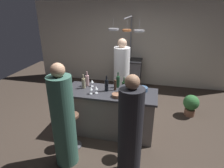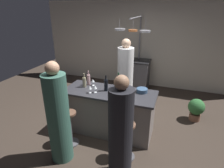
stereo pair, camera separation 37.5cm
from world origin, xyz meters
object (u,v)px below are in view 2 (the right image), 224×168
(guest_left, at_px, (58,117))
(wine_glass_near_right_guest, at_px, (90,88))
(bar_stool_right, at_px, (127,139))
(potted_plant, at_px, (196,108))
(wine_bottle_red, at_px, (122,88))
(bar_stool_left, at_px, (70,127))
(wine_bottle_green, at_px, (118,82))
(mixing_bowl_blue, at_px, (142,90))
(guest_right, at_px, (120,134))
(wine_bottle_dark, at_px, (106,85))
(stove_range, at_px, (136,74))
(wine_glass_near_left_guest, at_px, (93,81))
(mixing_bowl_wooden, at_px, (115,95))
(pepper_mill, at_px, (115,85))
(chef, at_px, (125,79))
(wine_bottle_white, at_px, (84,82))
(wine_bottle_rose, at_px, (89,79))
(wine_glass_by_chef, at_px, (95,87))

(guest_left, distance_m, wine_glass_near_right_guest, 0.85)
(bar_stool_right, xyz_separation_m, potted_plant, (1.16, 1.65, -0.08))
(potted_plant, relative_size, wine_bottle_red, 1.58)
(bar_stool_left, xyz_separation_m, wine_glass_near_right_guest, (0.22, 0.44, 0.63))
(wine_bottle_green, distance_m, wine_bottle_red, 0.34)
(potted_plant, height_order, mixing_bowl_blue, mixing_bowl_blue)
(bar_stool_right, distance_m, guest_right, 0.55)
(potted_plant, height_order, wine_bottle_dark, wine_bottle_dark)
(stove_range, distance_m, wine_glass_near_left_guest, 2.39)
(mixing_bowl_blue, bearing_deg, guest_left, -133.56)
(stove_range, height_order, wine_bottle_red, wine_bottle_red)
(bar_stool_left, height_order, mixing_bowl_wooden, mixing_bowl_wooden)
(bar_stool_right, height_order, wine_glass_near_left_guest, wine_glass_near_left_guest)
(pepper_mill, distance_m, wine_glass_near_right_guest, 0.49)
(mixing_bowl_wooden, bearing_deg, guest_right, -66.44)
(bar_stool_right, distance_m, potted_plant, 2.01)
(stove_range, relative_size, wine_bottle_dark, 2.84)
(stove_range, relative_size, wine_bottle_green, 2.81)
(chef, relative_size, potted_plant, 3.39)
(guest_right, xyz_separation_m, mixing_bowl_wooden, (-0.36, 0.83, 0.17))
(stove_range, relative_size, bar_stool_right, 1.31)
(wine_bottle_dark, xyz_separation_m, wine_bottle_white, (-0.48, 0.03, -0.01))
(stove_range, height_order, potted_plant, stove_range)
(potted_plant, bearing_deg, bar_stool_right, -125.20)
(wine_bottle_red, xyz_separation_m, wine_glass_near_left_guest, (-0.69, 0.21, -0.02))
(stove_range, distance_m, wine_bottle_rose, 2.40)
(bar_stool_right, bearing_deg, guest_left, -161.11)
(wine_bottle_dark, relative_size, wine_bottle_white, 1.09)
(wine_bottle_white, xyz_separation_m, wine_glass_near_left_guest, (0.13, 0.12, -0.00))
(mixing_bowl_blue, bearing_deg, mixing_bowl_wooden, -138.94)
(potted_plant, bearing_deg, mixing_bowl_wooden, -141.56)
(guest_right, bearing_deg, pepper_mill, 112.59)
(stove_range, height_order, wine_bottle_green, wine_bottle_green)
(wine_glass_near_left_guest, distance_m, wine_glass_near_right_guest, 0.36)
(stove_range, relative_size, wine_bottle_white, 3.11)
(bar_stool_right, height_order, potted_plant, bar_stool_right)
(wine_bottle_white, xyz_separation_m, wine_glass_near_right_guest, (0.23, -0.23, -0.00))
(bar_stool_left, height_order, wine_glass_by_chef, wine_glass_by_chef)
(wine_bottle_green, relative_size, wine_glass_by_chef, 2.17)
(chef, xyz_separation_m, bar_stool_right, (0.50, -1.61, -0.44))
(guest_right, bearing_deg, wine_bottle_red, 105.43)
(wine_bottle_red, bearing_deg, mixing_bowl_blue, 33.99)
(wine_glass_near_right_guest, xyz_separation_m, mixing_bowl_blue, (0.92, 0.36, -0.07))
(potted_plant, relative_size, wine_glass_near_left_guest, 3.56)
(chef, distance_m, wine_bottle_white, 1.13)
(stove_range, relative_size, guest_right, 0.54)
(potted_plant, bearing_deg, wine_bottle_white, -156.62)
(bar_stool_left, height_order, guest_left, guest_left)
(bar_stool_right, bearing_deg, chef, 107.30)
(wine_glass_by_chef, bearing_deg, guest_left, -107.27)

